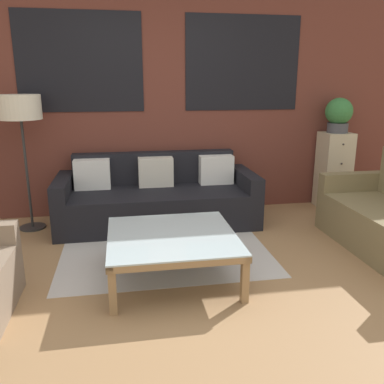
{
  "coord_description": "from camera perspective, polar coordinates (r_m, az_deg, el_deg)",
  "views": [
    {
      "loc": [
        -0.53,
        -2.54,
        1.59
      ],
      "look_at": [
        0.13,
        1.23,
        0.55
      ],
      "focal_mm": 38.0,
      "sensor_mm": 36.0,
      "label": 1
    }
  ],
  "objects": [
    {
      "name": "ground_plane",
      "position": [
        3.04,
        1.7,
        -16.32
      ],
      "size": [
        16.0,
        16.0,
        0.0
      ],
      "primitive_type": "plane",
      "color": "#9E754C"
    },
    {
      "name": "wall_back_brick",
      "position": [
        5.01,
        -3.9,
        13.13
      ],
      "size": [
        8.4,
        0.09,
        2.8
      ],
      "color": "brown",
      "rests_on": "ground_plane"
    },
    {
      "name": "rug",
      "position": [
        4.05,
        -3.88,
        -7.86
      ],
      "size": [
        1.97,
        1.61,
        0.0
      ],
      "color": "#BCB7B2",
      "rests_on": "ground_plane"
    },
    {
      "name": "couch_dark",
      "position": [
        4.69,
        -4.87,
        -0.99
      ],
      "size": [
        2.23,
        0.88,
        0.78
      ],
      "color": "black",
      "rests_on": "ground_plane"
    },
    {
      "name": "coffee_table",
      "position": [
        3.35,
        -2.84,
        -6.72
      ],
      "size": [
        1.03,
        1.03,
        0.39
      ],
      "color": "silver",
      "rests_on": "ground_plane"
    },
    {
      "name": "floor_lamp",
      "position": [
        4.66,
        -22.96,
        10.26
      ],
      "size": [
        0.43,
        0.43,
        1.46
      ],
      "color": "#2D2D2D",
      "rests_on": "ground_plane"
    },
    {
      "name": "drawer_cabinet",
      "position": [
        5.54,
        19.24,
        2.88
      ],
      "size": [
        0.36,
        0.36,
        0.97
      ],
      "color": "#C6B793",
      "rests_on": "ground_plane"
    },
    {
      "name": "potted_plant",
      "position": [
        5.44,
        19.9,
        10.22
      ],
      "size": [
        0.33,
        0.33,
        0.43
      ],
      "color": "#47474C",
      "rests_on": "drawer_cabinet"
    }
  ]
}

